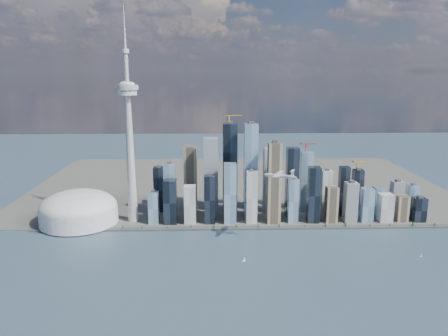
{
  "coord_description": "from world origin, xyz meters",
  "views": [
    {
      "loc": [
        -86.83,
        -805.46,
        394.53
      ],
      "look_at": [
        -58.42,
        260.0,
        157.69
      ],
      "focal_mm": 35.0,
      "sensor_mm": 36.0,
      "label": 1
    }
  ],
  "objects_px": {
    "airplane": "(280,175)",
    "needle_tower": "(129,135)",
    "sailboat_west": "(244,260)",
    "sailboat_east": "(421,255)",
    "dome_stadium": "(79,209)"
  },
  "relations": [
    {
      "from": "sailboat_east",
      "to": "dome_stadium",
      "type": "bearing_deg",
      "value": -177.83
    },
    {
      "from": "dome_stadium",
      "to": "sailboat_east",
      "type": "distance_m",
      "value": 839.3
    },
    {
      "from": "sailboat_west",
      "to": "airplane",
      "type": "bearing_deg",
      "value": 21.82
    },
    {
      "from": "airplane",
      "to": "sailboat_east",
      "type": "bearing_deg",
      "value": 8.99
    },
    {
      "from": "dome_stadium",
      "to": "airplane",
      "type": "distance_m",
      "value": 542.78
    },
    {
      "from": "needle_tower",
      "to": "airplane",
      "type": "xyz_separation_m",
      "value": [
        364.0,
        -166.92,
        -70.0
      ]
    },
    {
      "from": "airplane",
      "to": "sailboat_east",
      "type": "height_order",
      "value": "airplane"
    },
    {
      "from": "airplane",
      "to": "sailboat_west",
      "type": "distance_m",
      "value": 203.6
    },
    {
      "from": "needle_tower",
      "to": "sailboat_west",
      "type": "relative_size",
      "value": 50.52
    },
    {
      "from": "airplane",
      "to": "needle_tower",
      "type": "bearing_deg",
      "value": 178.57
    },
    {
      "from": "sailboat_west",
      "to": "needle_tower",
      "type": "bearing_deg",
      "value": 113.21
    },
    {
      "from": "dome_stadium",
      "to": "sailboat_east",
      "type": "relative_size",
      "value": 20.21
    },
    {
      "from": "dome_stadium",
      "to": "sailboat_east",
      "type": "xyz_separation_m",
      "value": [
        805.41,
        -233.29,
        -36.26
      ]
    },
    {
      "from": "dome_stadium",
      "to": "sailboat_west",
      "type": "bearing_deg",
      "value": -30.38
    },
    {
      "from": "needle_tower",
      "to": "sailboat_east",
      "type": "height_order",
      "value": "needle_tower"
    }
  ]
}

